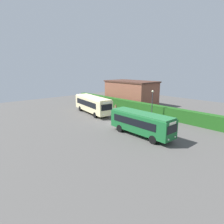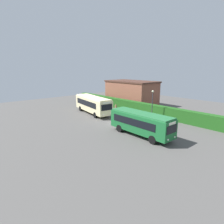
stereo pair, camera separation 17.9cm
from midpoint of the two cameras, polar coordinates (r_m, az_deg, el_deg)
The scene contains 8 objects.
ground_plane at distance 29.20m, azimuth 1.11°, elevation -3.52°, with size 64.00×64.00×0.00m, color #514F4C.
bus_cream at distance 35.47m, azimuth -6.06°, elevation 2.47°, with size 10.59×4.10×3.21m.
bus_green at distance 23.92m, azimuth 8.60°, elevation -3.14°, with size 8.94×2.52×2.98m.
person_left at distance 35.69m, azimuth 0.97°, elevation 1.06°, with size 0.40×0.28×1.70m.
person_center at distance 27.86m, azimuth 13.03°, elevation -2.54°, with size 0.45×0.29×1.89m.
hedge_row at distance 35.05m, azimuth 11.25°, elevation 0.75°, with size 44.00×1.26×2.01m, color #1F551A.
depot_building at distance 44.15m, azimuth 5.65°, elevation 5.83°, with size 11.86×6.60×5.56m.
lamppost at distance 31.74m, azimuth 11.96°, elevation 3.29°, with size 0.36×0.36×4.87m.
Camera 1 is at (20.41, -19.14, 8.38)m, focal length 30.11 mm.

